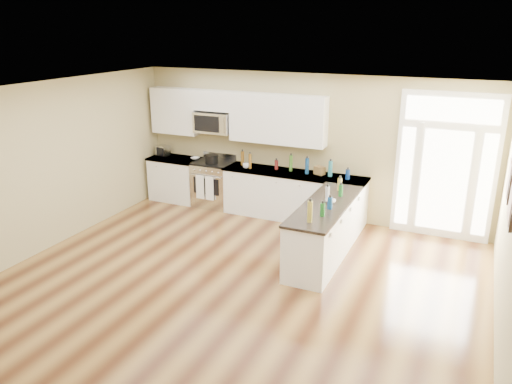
% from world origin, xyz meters
% --- Properties ---
extents(ground, '(8.00, 8.00, 0.00)m').
position_xyz_m(ground, '(0.00, 0.00, 0.00)').
color(ground, '#482714').
extents(room_shell, '(8.00, 8.00, 8.00)m').
position_xyz_m(room_shell, '(0.00, 0.00, 1.71)').
color(room_shell, tan).
rests_on(room_shell, ground).
extents(back_cabinet_left, '(1.10, 0.66, 0.94)m').
position_xyz_m(back_cabinet_left, '(-2.87, 3.69, 0.44)').
color(back_cabinet_left, white).
rests_on(back_cabinet_left, ground).
extents(back_cabinet_right, '(2.85, 0.66, 0.94)m').
position_xyz_m(back_cabinet_right, '(-0.16, 3.69, 0.44)').
color(back_cabinet_right, white).
rests_on(back_cabinet_right, ground).
extents(peninsula_cabinet, '(0.69, 2.32, 0.94)m').
position_xyz_m(peninsula_cabinet, '(0.93, 2.24, 0.43)').
color(peninsula_cabinet, white).
rests_on(peninsula_cabinet, ground).
extents(upper_cabinet_left, '(1.04, 0.33, 0.95)m').
position_xyz_m(upper_cabinet_left, '(-2.88, 3.83, 1.93)').
color(upper_cabinet_left, white).
rests_on(upper_cabinet_left, room_shell).
extents(upper_cabinet_right, '(1.94, 0.33, 0.95)m').
position_xyz_m(upper_cabinet_right, '(-0.57, 3.83, 1.93)').
color(upper_cabinet_right, white).
rests_on(upper_cabinet_right, room_shell).
extents(upper_cabinet_short, '(0.82, 0.33, 0.40)m').
position_xyz_m(upper_cabinet_short, '(-1.95, 3.83, 2.20)').
color(upper_cabinet_short, white).
rests_on(upper_cabinet_short, room_shell).
extents(microwave, '(0.78, 0.41, 0.42)m').
position_xyz_m(microwave, '(-1.95, 3.80, 1.76)').
color(microwave, silver).
rests_on(microwave, room_shell).
extents(entry_door, '(1.70, 0.10, 2.60)m').
position_xyz_m(entry_door, '(2.55, 3.95, 1.30)').
color(entry_door, white).
rests_on(entry_door, ground).
extents(wall_art_near, '(0.05, 0.58, 0.58)m').
position_xyz_m(wall_art_near, '(3.47, 2.20, 1.70)').
color(wall_art_near, black).
rests_on(wall_art_near, room_shell).
extents(kitchen_range, '(0.79, 0.69, 1.08)m').
position_xyz_m(kitchen_range, '(-1.93, 3.69, 0.48)').
color(kitchen_range, silver).
rests_on(kitchen_range, ground).
extents(stockpot, '(0.35, 0.35, 0.20)m').
position_xyz_m(stockpot, '(-1.91, 3.59, 1.05)').
color(stockpot, black).
rests_on(stockpot, kitchen_range).
extents(toaster_oven, '(0.31, 0.27, 0.23)m').
position_xyz_m(toaster_oven, '(-3.21, 3.75, 1.05)').
color(toaster_oven, silver).
rests_on(toaster_oven, back_cabinet_left).
extents(cardboard_box, '(0.23, 0.20, 0.15)m').
position_xyz_m(cardboard_box, '(0.33, 3.78, 1.02)').
color(cardboard_box, brown).
rests_on(cardboard_box, back_cabinet_right).
extents(bowl_left, '(0.21, 0.21, 0.04)m').
position_xyz_m(bowl_left, '(-2.40, 3.76, 0.96)').
color(bowl_left, white).
rests_on(bowl_left, back_cabinet_left).
extents(bowl_peninsula, '(0.21, 0.21, 0.05)m').
position_xyz_m(bowl_peninsula, '(0.98, 2.33, 0.97)').
color(bowl_peninsula, white).
rests_on(bowl_peninsula, peninsula_cabinet).
extents(cup_counter, '(0.15, 0.15, 0.10)m').
position_xyz_m(cup_counter, '(-1.13, 3.59, 0.99)').
color(cup_counter, white).
rests_on(cup_counter, back_cabinet_right).
extents(counter_bottles, '(2.42, 2.45, 0.32)m').
position_xyz_m(counter_bottles, '(0.36, 3.00, 1.07)').
color(counter_bottles, '#19591E').
rests_on(counter_bottles, back_cabinet_right).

